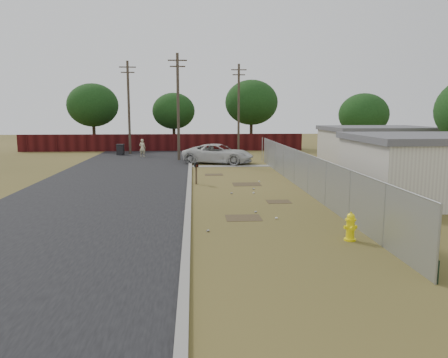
{
  "coord_description": "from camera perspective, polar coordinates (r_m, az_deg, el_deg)",
  "views": [
    {
      "loc": [
        -2.75,
        -21.71,
        4.17
      ],
      "look_at": [
        -1.36,
        -1.97,
        1.1
      ],
      "focal_mm": 35.0,
      "sensor_mm": 36.0,
      "label": 1
    }
  ],
  "objects": [
    {
      "name": "ground",
      "position": [
        22.28,
        3.13,
        -1.98
      ],
      "size": [
        120.0,
        120.0,
        0.0
      ],
      "primitive_type": "plane",
      "color": "olive",
      "rests_on": "ground"
    },
    {
      "name": "scattered_litter",
      "position": [
        20.72,
        3.32,
        -2.7
      ],
      "size": [
        3.53,
        10.74,
        0.07
      ],
      "color": "silver",
      "rests_on": "ground"
    },
    {
      "name": "chainlink_fence",
      "position": [
        23.73,
        10.33,
        0.5
      ],
      "size": [
        0.1,
        27.06,
        2.02
      ],
      "color": "#919498",
      "rests_on": "ground"
    },
    {
      "name": "mailbox",
      "position": [
        25.19,
        -3.66,
        1.65
      ],
      "size": [
        0.27,
        0.57,
        1.31
      ],
      "color": "brown",
      "rests_on": "ground"
    },
    {
      "name": "pedestrian",
      "position": [
        41.05,
        -10.61,
        4.0
      ],
      "size": [
        0.7,
        0.57,
        1.67
      ],
      "primitive_type": "imported",
      "rotation": [
        0.0,
        0.0,
        2.81
      ],
      "color": "beige",
      "rests_on": "ground"
    },
    {
      "name": "houses",
      "position": [
        27.91,
        22.51,
        2.78
      ],
      "size": [
        9.3,
        17.24,
        3.1
      ],
      "color": "beige",
      "rests_on": "ground"
    },
    {
      "name": "trash_bin",
      "position": [
        43.36,
        -13.38,
        3.77
      ],
      "size": [
        0.76,
        0.83,
        1.05
      ],
      "color": "black",
      "rests_on": "ground"
    },
    {
      "name": "privacy_fence",
      "position": [
        46.94,
        -8.02,
        4.73
      ],
      "size": [
        30.0,
        0.12,
        1.8
      ],
      "primitive_type": "cube",
      "color": "#410E0E",
      "rests_on": "ground"
    },
    {
      "name": "fire_hydrant",
      "position": [
        14.85,
        16.2,
        -6.06
      ],
      "size": [
        0.44,
        0.44,
        0.96
      ],
      "color": "#FFEB0D",
      "rests_on": "ground"
    },
    {
      "name": "horizon_trees",
      "position": [
        45.41,
        0.51,
        9.39
      ],
      "size": [
        33.32,
        31.94,
        7.78
      ],
      "color": "#332216",
      "rests_on": "ground"
    },
    {
      "name": "pickup_truck",
      "position": [
        35.34,
        -0.74,
        3.32
      ],
      "size": [
        6.21,
        4.37,
        1.57
      ],
      "primitive_type": "imported",
      "rotation": [
        0.0,
        0.0,
        1.23
      ],
      "color": "silver",
      "rests_on": "ground"
    },
    {
      "name": "street",
      "position": [
        30.32,
        -11.59,
        0.76
      ],
      "size": [
        15.1,
        60.0,
        0.12
      ],
      "color": "black",
      "rests_on": "ground"
    },
    {
      "name": "utility_poles",
      "position": [
        42.39,
        -5.34,
        9.49
      ],
      "size": [
        12.6,
        8.24,
        9.0
      ],
      "color": "#494031",
      "rests_on": "ground"
    }
  ]
}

